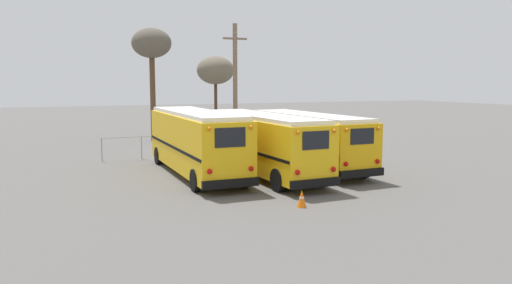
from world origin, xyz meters
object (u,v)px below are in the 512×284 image
object	(u,v)px
school_bus_0	(196,140)
school_bus_1	(261,142)
utility_pole	(235,84)
traffic_cone	(302,199)
school_bus_2	(308,139)
bare_tree_0	(152,46)
bare_tree_1	(215,71)

from	to	relation	value
school_bus_0	school_bus_1	xyz separation A→B (m)	(3.07, -1.36, -0.07)
utility_pole	traffic_cone	bearing A→B (deg)	-102.75
school_bus_2	bare_tree_0	bearing A→B (deg)	107.24
bare_tree_0	bare_tree_1	xyz separation A→B (m)	(4.59, -2.19, -1.97)
school_bus_0	bare_tree_1	bearing A→B (deg)	67.50
school_bus_0	school_bus_2	bearing A→B (deg)	-6.01
school_bus_2	utility_pole	bearing A→B (deg)	91.93
school_bus_1	school_bus_2	distance (m)	3.15
school_bus_1	traffic_cone	size ratio (longest dim) A/B	16.05
school_bus_1	bare_tree_0	bearing A→B (deg)	96.74
school_bus_1	utility_pole	xyz separation A→B (m)	(2.72, 10.98, 2.87)
school_bus_2	traffic_cone	xyz separation A→B (m)	(-4.35, -7.46, -1.32)
school_bus_1	traffic_cone	distance (m)	7.00
utility_pole	school_bus_0	bearing A→B (deg)	-121.08
school_bus_2	utility_pole	world-z (taller)	utility_pole
bare_tree_0	school_bus_0	bearing A→B (deg)	-93.79
school_bus_1	utility_pole	world-z (taller)	utility_pole
school_bus_2	bare_tree_0	xyz separation A→B (m)	(-5.10, 16.43, 5.92)
bare_tree_1	traffic_cone	xyz separation A→B (m)	(-3.84, -21.70, -5.28)
school_bus_2	utility_pole	distance (m)	10.67
utility_pole	school_bus_1	bearing A→B (deg)	-103.94
school_bus_0	utility_pole	world-z (taller)	utility_pole
bare_tree_0	bare_tree_1	world-z (taller)	bare_tree_0
school_bus_0	traffic_cone	size ratio (longest dim) A/B	15.93
school_bus_0	bare_tree_0	distance (m)	16.85
utility_pole	school_bus_2	bearing A→B (deg)	-88.07
bare_tree_0	traffic_cone	distance (m)	24.97
school_bus_1	bare_tree_1	world-z (taller)	bare_tree_1
school_bus_2	school_bus_1	bearing A→B (deg)	-166.90
school_bus_1	bare_tree_1	size ratio (longest dim) A/B	1.59
utility_pole	traffic_cone	size ratio (longest dim) A/B	13.29
school_bus_1	school_bus_2	bearing A→B (deg)	13.10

